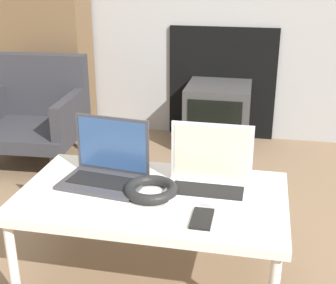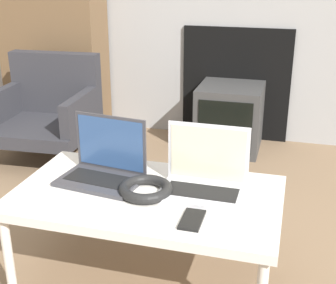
% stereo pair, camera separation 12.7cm
% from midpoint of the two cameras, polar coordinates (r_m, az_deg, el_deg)
% --- Properties ---
extents(table, '(1.00, 0.58, 0.39)m').
position_cam_midpoint_polar(table, '(1.79, -4.01, -7.23)').
color(table, silver).
rests_on(table, ground_plane).
extents(laptop_left, '(0.34, 0.25, 0.25)m').
position_cam_midpoint_polar(laptop_left, '(1.86, -9.43, -3.01)').
color(laptop_left, '#38383D').
rests_on(laptop_left, table).
extents(laptop_right, '(0.32, 0.21, 0.25)m').
position_cam_midpoint_polar(laptop_right, '(1.77, 2.98, -4.13)').
color(laptop_right, silver).
rests_on(laptop_right, table).
extents(headphones, '(0.20, 0.20, 0.04)m').
position_cam_midpoint_polar(headphones, '(1.75, -4.10, -5.85)').
color(headphones, black).
rests_on(headphones, table).
extents(phone, '(0.07, 0.14, 0.01)m').
position_cam_midpoint_polar(phone, '(1.59, 1.86, -9.35)').
color(phone, black).
rests_on(phone, table).
extents(tv, '(0.42, 0.44, 0.44)m').
position_cam_midpoint_polar(tv, '(3.20, 4.95, 3.14)').
color(tv, '#383838').
rests_on(tv, ground_plane).
extents(armchair, '(0.63, 0.62, 0.65)m').
position_cam_midpoint_polar(armchair, '(3.10, -17.07, 3.74)').
color(armchair, '#2D2D33').
rests_on(armchair, ground_plane).
extents(bookshelf, '(0.73, 0.32, 1.90)m').
position_cam_midpoint_polar(bookshelf, '(3.52, -17.19, 16.09)').
color(bookshelf, brown).
rests_on(bookshelf, ground_plane).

